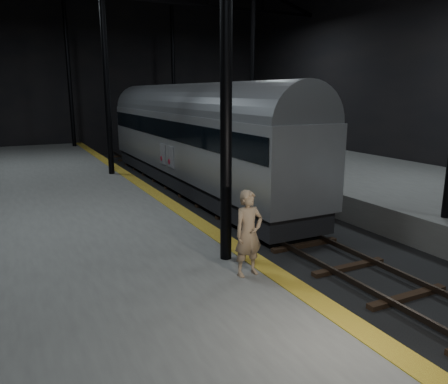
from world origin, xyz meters
TOP-DOWN VIEW (x-y plane):
  - ground at (0.00, 0.00)m, footprint 44.00×44.00m
  - platform_left at (-7.50, 0.00)m, footprint 9.00×43.80m
  - platform_right at (7.50, 0.00)m, footprint 9.00×43.80m
  - tactile_strip at (-3.25, 0.00)m, footprint 0.50×43.80m
  - track at (0.00, 0.00)m, footprint 2.40×43.00m
  - train at (-0.00, 7.36)m, footprint 2.83×18.90m
  - woman at (-3.80, -5.05)m, footprint 0.70×0.49m

SIDE VIEW (x-z plane):
  - ground at x=0.00m, z-range 0.00..0.00m
  - track at x=0.00m, z-range -0.05..0.19m
  - platform_left at x=-7.50m, z-range 0.00..1.00m
  - platform_right at x=7.50m, z-range 0.00..1.00m
  - tactile_strip at x=-3.25m, z-range 1.00..1.01m
  - woman at x=-3.80m, z-range 1.00..2.83m
  - train at x=0.00m, z-range 0.29..5.34m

